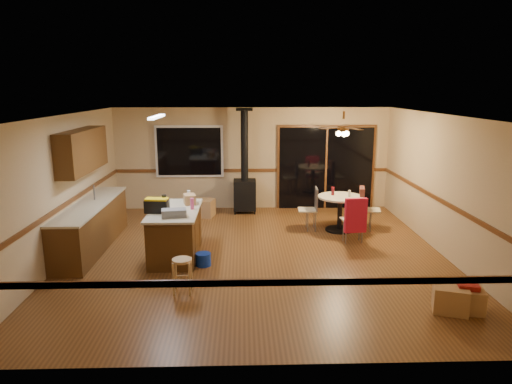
{
  "coord_description": "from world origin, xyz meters",
  "views": [
    {
      "loc": [
        -0.25,
        -8.1,
        3.06
      ],
      "look_at": [
        0.0,
        0.3,
        1.15
      ],
      "focal_mm": 32.0,
      "sensor_mm": 36.0,
      "label": 1
    }
  ],
  "objects_px": {
    "kitchen_island": "(176,233)",
    "toolbox_black": "(157,206)",
    "box_corner_b": "(450,299)",
    "wood_stove": "(245,184)",
    "chair_right": "(363,203)",
    "box_corner_a": "(466,300)",
    "toolbox_grey": "(174,213)",
    "box_under_window": "(203,208)",
    "chair_near": "(355,215)",
    "chair_left": "(312,204)",
    "bar_stool": "(182,276)",
    "dining_table": "(340,207)",
    "blue_bucket": "(203,259)"
  },
  "relations": [
    {
      "from": "kitchen_island",
      "to": "toolbox_black",
      "type": "relative_size",
      "value": 4.07
    },
    {
      "from": "kitchen_island",
      "to": "box_corner_b",
      "type": "xyz_separation_m",
      "value": [
        4.15,
        -2.29,
        -0.27
      ]
    },
    {
      "from": "wood_stove",
      "to": "box_corner_b",
      "type": "distance_m",
      "value": 6.08
    },
    {
      "from": "chair_right",
      "to": "box_corner_a",
      "type": "distance_m",
      "value": 3.9
    },
    {
      "from": "kitchen_island",
      "to": "box_corner_a",
      "type": "bearing_deg",
      "value": -27.6
    },
    {
      "from": "toolbox_grey",
      "to": "box_under_window",
      "type": "relative_size",
      "value": 0.79
    },
    {
      "from": "chair_near",
      "to": "box_under_window",
      "type": "xyz_separation_m",
      "value": [
        -3.22,
        2.12,
        -0.38
      ]
    },
    {
      "from": "toolbox_black",
      "to": "box_corner_a",
      "type": "relative_size",
      "value": 0.93
    },
    {
      "from": "kitchen_island",
      "to": "chair_left",
      "type": "bearing_deg",
      "value": 29.35
    },
    {
      "from": "toolbox_black",
      "to": "box_corner_b",
      "type": "relative_size",
      "value": 0.9
    },
    {
      "from": "toolbox_grey",
      "to": "chair_right",
      "type": "relative_size",
      "value": 0.6
    },
    {
      "from": "toolbox_black",
      "to": "bar_stool",
      "type": "relative_size",
      "value": 0.76
    },
    {
      "from": "dining_table",
      "to": "box_under_window",
      "type": "distance_m",
      "value": 3.35
    },
    {
      "from": "bar_stool",
      "to": "chair_near",
      "type": "distance_m",
      "value": 3.85
    },
    {
      "from": "box_corner_a",
      "to": "box_corner_b",
      "type": "height_order",
      "value": "box_corner_b"
    },
    {
      "from": "bar_stool",
      "to": "box_corner_a",
      "type": "bearing_deg",
      "value": -9.92
    },
    {
      "from": "wood_stove",
      "to": "dining_table",
      "type": "distance_m",
      "value": 2.61
    },
    {
      "from": "dining_table",
      "to": "box_corner_b",
      "type": "height_order",
      "value": "dining_table"
    },
    {
      "from": "chair_left",
      "to": "bar_stool",
      "type": "bearing_deg",
      "value": -128.03
    },
    {
      "from": "dining_table",
      "to": "box_corner_b",
      "type": "distance_m",
      "value": 3.85
    },
    {
      "from": "wood_stove",
      "to": "toolbox_grey",
      "type": "relative_size",
      "value": 5.96
    },
    {
      "from": "toolbox_black",
      "to": "chair_near",
      "type": "relative_size",
      "value": 0.59
    },
    {
      "from": "wood_stove",
      "to": "box_under_window",
      "type": "bearing_deg",
      "value": -161.45
    },
    {
      "from": "chair_right",
      "to": "box_corner_a",
      "type": "xyz_separation_m",
      "value": [
        0.49,
        -3.85,
        -0.43
      ]
    },
    {
      "from": "kitchen_island",
      "to": "toolbox_black",
      "type": "distance_m",
      "value": 0.66
    },
    {
      "from": "wood_stove",
      "to": "blue_bucket",
      "type": "distance_m",
      "value": 3.67
    },
    {
      "from": "wood_stove",
      "to": "box_corner_a",
      "type": "height_order",
      "value": "wood_stove"
    },
    {
      "from": "toolbox_grey",
      "to": "bar_stool",
      "type": "bearing_deg",
      "value": -76.7
    },
    {
      "from": "wood_stove",
      "to": "blue_bucket",
      "type": "xyz_separation_m",
      "value": [
        -0.76,
        -3.53,
        -0.62
      ]
    },
    {
      "from": "blue_bucket",
      "to": "box_corner_a",
      "type": "relative_size",
      "value": 0.61
    },
    {
      "from": "bar_stool",
      "to": "chair_left",
      "type": "bearing_deg",
      "value": 51.97
    },
    {
      "from": "bar_stool",
      "to": "dining_table",
      "type": "xyz_separation_m",
      "value": [
        3.05,
        3.05,
        0.26
      ]
    },
    {
      "from": "box_corner_b",
      "to": "wood_stove",
      "type": "bearing_deg",
      "value": 118.08
    },
    {
      "from": "kitchen_island",
      "to": "bar_stool",
      "type": "bearing_deg",
      "value": -78.55
    },
    {
      "from": "chair_left",
      "to": "chair_near",
      "type": "bearing_deg",
      "value": -53.87
    },
    {
      "from": "bar_stool",
      "to": "box_corner_b",
      "type": "distance_m",
      "value": 3.9
    },
    {
      "from": "wood_stove",
      "to": "chair_right",
      "type": "relative_size",
      "value": 3.6
    },
    {
      "from": "bar_stool",
      "to": "chair_right",
      "type": "xyz_separation_m",
      "value": [
        3.57,
        3.14,
        0.32
      ]
    },
    {
      "from": "dining_table",
      "to": "box_under_window",
      "type": "xyz_separation_m",
      "value": [
        -3.1,
        1.24,
        -0.32
      ]
    },
    {
      "from": "toolbox_grey",
      "to": "box_corner_b",
      "type": "xyz_separation_m",
      "value": [
        4.09,
        -1.82,
        -0.78
      ]
    },
    {
      "from": "box_corner_a",
      "to": "toolbox_grey",
      "type": "bearing_deg",
      "value": 157.22
    },
    {
      "from": "toolbox_black",
      "to": "blue_bucket",
      "type": "xyz_separation_m",
      "value": [
        0.83,
        -0.29,
        -0.9
      ]
    },
    {
      "from": "dining_table",
      "to": "chair_right",
      "type": "bearing_deg",
      "value": 9.91
    },
    {
      "from": "bar_stool",
      "to": "box_corner_a",
      "type": "distance_m",
      "value": 4.12
    },
    {
      "from": "box_corner_b",
      "to": "blue_bucket",
      "type": "bearing_deg",
      "value": 153.39
    },
    {
      "from": "wood_stove",
      "to": "chair_near",
      "type": "relative_size",
      "value": 3.6
    },
    {
      "from": "box_under_window",
      "to": "box_corner_a",
      "type": "height_order",
      "value": "box_under_window"
    },
    {
      "from": "dining_table",
      "to": "chair_near",
      "type": "relative_size",
      "value": 1.39
    },
    {
      "from": "blue_bucket",
      "to": "box_corner_a",
      "type": "xyz_separation_m",
      "value": [
        3.84,
        -1.81,
        0.06
      ]
    },
    {
      "from": "box_corner_b",
      "to": "toolbox_grey",
      "type": "bearing_deg",
      "value": 156.06
    }
  ]
}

